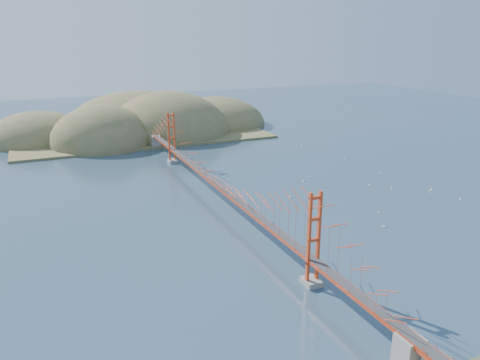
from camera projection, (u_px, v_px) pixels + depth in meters
name	position (u px, v px, depth m)	size (l,w,h in m)	color
ground	(220.00, 204.00, 82.08)	(320.00, 320.00, 0.00)	#304A61
bridge	(219.00, 165.00, 80.13)	(2.20, 94.40, 12.00)	gray
far_headlands	(145.00, 131.00, 142.75)	(84.00, 58.00, 25.00)	olive
sailboat_5	(370.00, 184.00, 92.24)	(0.53, 0.54, 0.61)	white
sailboat_2	(431.00, 190.00, 88.88)	(0.60, 0.53, 0.68)	white
sailboat_7	(317.00, 161.00, 108.87)	(0.54, 0.53, 0.61)	white
sailboat_8	(344.00, 160.00, 110.20)	(0.61, 0.56, 0.69)	white
sailboat_10	(384.00, 226.00, 72.37)	(0.62, 0.62, 0.70)	white
sailboat_12	(240.00, 148.00, 121.17)	(0.57, 0.57, 0.63)	white
sailboat_15	(302.00, 145.00, 124.60)	(0.45, 0.54, 0.63)	white
sailboat_1	(310.00, 176.00, 97.44)	(0.61, 0.61, 0.63)	white
sailboat_16	(289.00, 197.00, 85.29)	(0.69, 0.69, 0.74)	white
sailboat_13	(460.00, 199.00, 84.02)	(0.65, 0.65, 0.68)	white
sailboat_3	(228.00, 180.00, 94.94)	(0.61, 0.61, 0.65)	white
sailboat_6	(379.00, 212.00, 77.93)	(0.58, 0.58, 0.61)	white
sailboat_4	(380.00, 173.00, 99.77)	(0.54, 0.54, 0.58)	white
sailboat_14	(303.00, 180.00, 94.62)	(0.54, 0.60, 0.68)	white
sailboat_0	(320.00, 217.00, 75.84)	(0.52, 0.56, 0.64)	white
sailboat_extra_0	(391.00, 188.00, 89.82)	(0.51, 0.43, 0.59)	white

